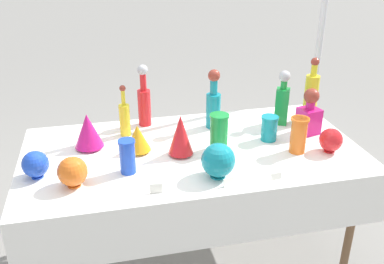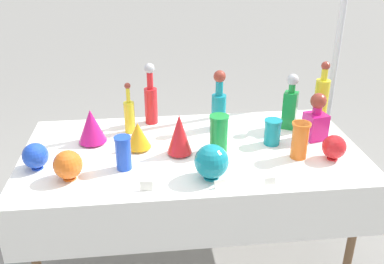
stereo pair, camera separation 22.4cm
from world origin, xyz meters
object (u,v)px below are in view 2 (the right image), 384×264
round_bowl_0 (35,156)px  cardboard_box_behind_left (160,157)px  slender_vase_1 (272,131)px  tall_bottle_3 (321,100)px  square_decanter_1 (316,119)px  tall_bottle_0 (219,104)px  fluted_vase_1 (138,135)px  canopy_pole (335,62)px  round_bowl_3 (334,147)px  slender_vase_0 (300,139)px  fluted_vase_0 (179,134)px  fluted_vase_2 (91,126)px  slender_vase_3 (123,152)px  round_bowl_2 (68,165)px  square_decanter_0 (290,104)px  tall_bottle_2 (129,114)px  round_bowl_1 (211,162)px  slender_vase_2 (219,133)px  tall_bottle_1 (151,99)px

round_bowl_0 → cardboard_box_behind_left: round_bowl_0 is taller
round_bowl_0 → slender_vase_1: bearing=6.2°
tall_bottle_3 → square_decanter_1: size_ratio=1.47×
tall_bottle_0 → fluted_vase_1: 0.52m
round_bowl_0 → canopy_pole: size_ratio=0.05×
round_bowl_3 → slender_vase_0: bearing=167.6°
cardboard_box_behind_left → tall_bottle_3: bearing=-43.1°
slender_vase_0 → fluted_vase_0: bearing=170.2°
fluted_vase_2 → canopy_pole: bearing=18.4°
slender_vase_0 → slender_vase_3: bearing=-179.0°
fluted_vase_1 → fluted_vase_2: fluted_vase_2 is taller
round_bowl_2 → cardboard_box_behind_left: (0.47, 1.31, -0.70)m
slender_vase_3 → slender_vase_0: bearing=1.0°
round_bowl_3 → round_bowl_0: bearing=177.3°
slender_vase_1 → slender_vase_3: bearing=-167.2°
round_bowl_3 → tall_bottle_0: bearing=139.5°
tall_bottle_0 → cardboard_box_behind_left: (-0.32, 0.83, -0.78)m
slender_vase_3 → fluted_vase_0: (0.28, 0.12, 0.02)m
square_decanter_0 → canopy_pole: (0.45, 0.45, 0.11)m
tall_bottle_2 → square_decanter_1: size_ratio=1.11×
slender_vase_0 → round_bowl_3: size_ratio=1.49×
square_decanter_1 → round_bowl_0: bearing=-173.3°
tall_bottle_3 → slender_vase_3: bearing=-161.3°
fluted_vase_1 → canopy_pole: (1.33, 0.62, 0.18)m
tall_bottle_0 → slender_vase_1: (0.26, -0.24, -0.08)m
fluted_vase_2 → round_bowl_1: fluted_vase_2 is taller
square_decanter_0 → fluted_vase_0: bearing=-158.8°
tall_bottle_3 → slender_vase_0: bearing=-124.0°
round_bowl_0 → cardboard_box_behind_left: 1.53m
fluted_vase_1 → fluted_vase_2: bearing=158.2°
tall_bottle_2 → fluted_vase_0: bearing=-49.1°
tall_bottle_0 → fluted_vase_2: bearing=-170.8°
slender_vase_2 → fluted_vase_2: (-0.67, 0.17, -0.01)m
cardboard_box_behind_left → canopy_pole: canopy_pole is taller
slender_vase_2 → round_bowl_2: slender_vase_2 is taller
tall_bottle_3 → cardboard_box_behind_left: 1.49m
tall_bottle_2 → slender_vase_2: bearing=-32.0°
slender_vase_1 → fluted_vase_2: fluted_vase_2 is taller
tall_bottle_0 → square_decanter_0: bearing=-5.6°
tall_bottle_1 → slender_vase_2: tall_bottle_1 is taller
square_decanter_0 → tall_bottle_0: bearing=174.4°
round_bowl_0 → round_bowl_1: (0.83, -0.18, 0.02)m
square_decanter_0 → canopy_pole: canopy_pole is taller
tall_bottle_1 → slender_vase_0: (0.74, -0.53, -0.05)m
slender_vase_3 → fluted_vase_1: bearing=70.8°
slender_vase_3 → cardboard_box_behind_left: slender_vase_3 is taller
square_decanter_1 → slender_vase_0: bearing=-128.3°
fluted_vase_0 → canopy_pole: size_ratio=0.09×
round_bowl_1 → canopy_pole: size_ratio=0.07×
slender_vase_3 → canopy_pole: (1.40, 0.83, 0.16)m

